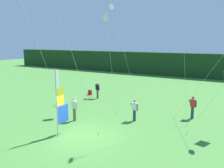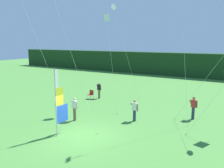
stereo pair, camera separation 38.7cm
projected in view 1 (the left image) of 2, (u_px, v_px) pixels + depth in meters
name	position (u px, v px, depth m)	size (l,w,h in m)	color
ground_plane	(83.00, 136.00, 14.73)	(120.00, 120.00, 0.00)	#478438
distant_treeline	(194.00, 65.00, 39.03)	(80.00, 2.40, 3.88)	#193819
banner_flag	(60.00, 104.00, 14.55)	(0.06, 1.03, 4.16)	#B7B7BC
person_near_banner	(98.00, 90.00, 24.29)	(0.55, 0.48, 1.67)	brown
person_mid_field	(193.00, 107.00, 17.87)	(0.55, 0.48, 1.72)	#2D334C
person_far_left	(135.00, 110.00, 17.38)	(0.55, 0.48, 1.59)	#2D334C
person_far_right	(74.00, 109.00, 17.40)	(0.55, 0.48, 1.72)	brown
folding_chair	(89.00, 94.00, 24.18)	(0.51, 0.51, 0.89)	#BCBCC1
kite_white_delta_1	(111.00, 8.00, 23.96)	(3.10, 0.81, 9.45)	brown
kite_white_box_3	(106.00, 18.00, 19.69)	(2.10, 1.51, 7.99)	brown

